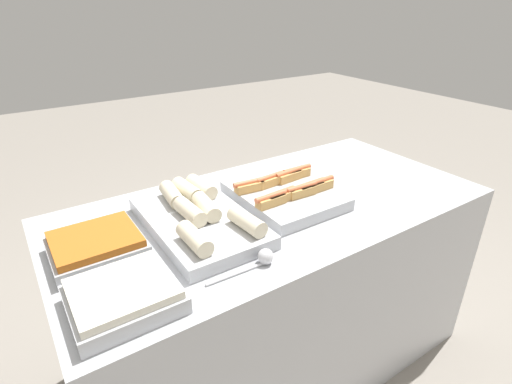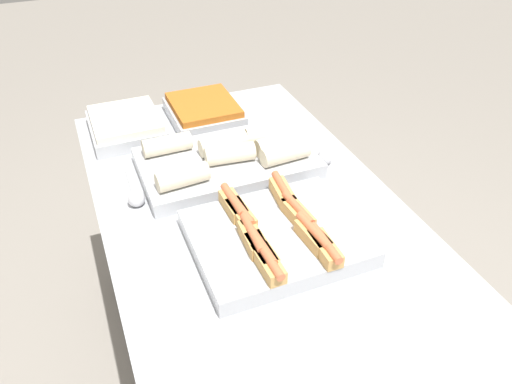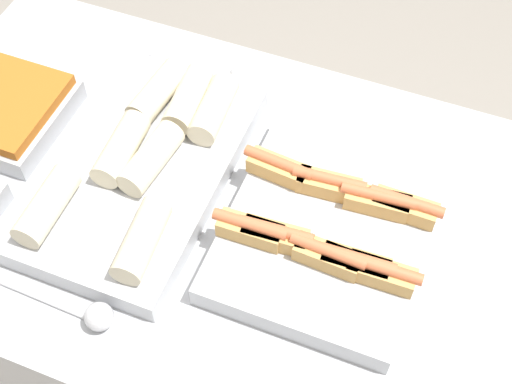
{
  "view_description": "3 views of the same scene",
  "coord_description": "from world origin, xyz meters",
  "px_view_note": "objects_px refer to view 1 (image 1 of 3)",
  "views": [
    {
      "loc": [
        -0.87,
        -1.17,
        1.64
      ],
      "look_at": [
        -0.09,
        0.0,
        0.95
      ],
      "focal_mm": 28.0,
      "sensor_mm": 36.0,
      "label": 1
    },
    {
      "loc": [
        0.95,
        -0.42,
        1.79
      ],
      "look_at": [
        -0.09,
        0.0,
        0.95
      ],
      "focal_mm": 35.0,
      "sensor_mm": 36.0,
      "label": 2
    },
    {
      "loc": [
        0.19,
        -0.72,
        2.03
      ],
      "look_at": [
        -0.09,
        0.0,
        0.95
      ],
      "focal_mm": 50.0,
      "sensor_mm": 36.0,
      "label": 3
    }
  ],
  "objects_px": {
    "tray_wraps": "(199,217)",
    "serving_spoon_near": "(262,259)",
    "tray_hotdogs": "(285,193)",
    "tray_side_back": "(96,246)",
    "tray_side_front": "(124,297)",
    "serving_spoon_far": "(182,187)"
  },
  "relations": [
    {
      "from": "tray_wraps",
      "to": "serving_spoon_near",
      "type": "relative_size",
      "value": 2.33
    },
    {
      "from": "tray_hotdogs",
      "to": "tray_side_back",
      "type": "bearing_deg",
      "value": 177.44
    },
    {
      "from": "tray_side_front",
      "to": "serving_spoon_near",
      "type": "xyz_separation_m",
      "value": [
        0.42,
        -0.05,
        -0.01
      ]
    },
    {
      "from": "tray_hotdogs",
      "to": "tray_side_front",
      "type": "height_order",
      "value": "tray_hotdogs"
    },
    {
      "from": "tray_side_front",
      "to": "serving_spoon_far",
      "type": "bearing_deg",
      "value": 53.29
    },
    {
      "from": "tray_wraps",
      "to": "tray_side_front",
      "type": "relative_size",
      "value": 1.94
    },
    {
      "from": "tray_side_back",
      "to": "serving_spoon_near",
      "type": "xyz_separation_m",
      "value": [
        0.42,
        -0.34,
        -0.01
      ]
    },
    {
      "from": "serving_spoon_far",
      "to": "tray_side_front",
      "type": "bearing_deg",
      "value": -126.71
    },
    {
      "from": "serving_spoon_near",
      "to": "serving_spoon_far",
      "type": "distance_m",
      "value": 0.62
    },
    {
      "from": "tray_wraps",
      "to": "tray_side_back",
      "type": "bearing_deg",
      "value": 175.89
    },
    {
      "from": "tray_side_front",
      "to": "tray_side_back",
      "type": "height_order",
      "value": "same"
    },
    {
      "from": "tray_side_front",
      "to": "serving_spoon_far",
      "type": "distance_m",
      "value": 0.72
    },
    {
      "from": "tray_wraps",
      "to": "tray_side_back",
      "type": "xyz_separation_m",
      "value": [
        -0.36,
        0.03,
        -0.0
      ]
    },
    {
      "from": "tray_side_front",
      "to": "tray_hotdogs",
      "type": "bearing_deg",
      "value": 19.18
    },
    {
      "from": "tray_side_back",
      "to": "tray_wraps",
      "type": "bearing_deg",
      "value": -4.11
    },
    {
      "from": "serving_spoon_near",
      "to": "tray_side_back",
      "type": "bearing_deg",
      "value": 140.78
    },
    {
      "from": "tray_side_front",
      "to": "serving_spoon_far",
      "type": "relative_size",
      "value": 1.11
    },
    {
      "from": "tray_side_back",
      "to": "serving_spoon_far",
      "type": "height_order",
      "value": "tray_side_back"
    },
    {
      "from": "tray_wraps",
      "to": "tray_side_back",
      "type": "distance_m",
      "value": 0.36
    },
    {
      "from": "tray_side_back",
      "to": "serving_spoon_near",
      "type": "bearing_deg",
      "value": -39.22
    },
    {
      "from": "tray_hotdogs",
      "to": "tray_side_front",
      "type": "bearing_deg",
      "value": -160.82
    },
    {
      "from": "tray_side_front",
      "to": "serving_spoon_far",
      "type": "xyz_separation_m",
      "value": [
        0.43,
        0.58,
        -0.01
      ]
    }
  ]
}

